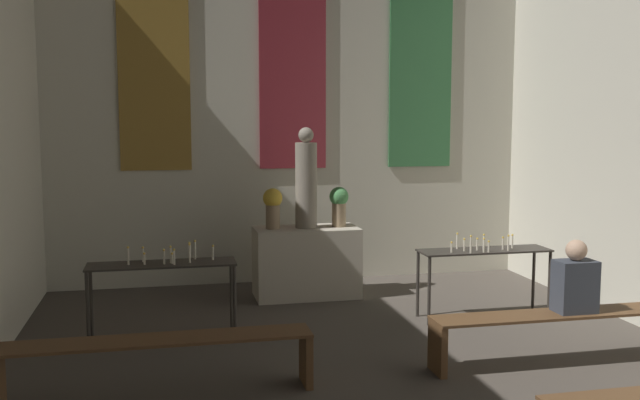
{
  "coord_description": "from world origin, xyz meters",
  "views": [
    {
      "loc": [
        -1.71,
        2.0,
        2.21
      ],
      "look_at": [
        0.0,
        9.79,
        1.31
      ],
      "focal_mm": 40.0,
      "sensor_mm": 36.0,
      "label": 1
    }
  ],
  "objects_px": {
    "candle_rack_left": "(162,272)",
    "pew_back_left": "(158,353)",
    "altar": "(306,262)",
    "flower_vase_right": "(339,204)",
    "pew_back_right": "(563,325)",
    "flower_vase_left": "(273,205)",
    "person_seated": "(575,281)",
    "statue": "(306,181)",
    "candle_rack_right": "(484,258)"
  },
  "relations": [
    {
      "from": "flower_vase_left",
      "to": "person_seated",
      "type": "bearing_deg",
      "value": -51.6
    },
    {
      "from": "altar",
      "to": "pew_back_right",
      "type": "height_order",
      "value": "altar"
    },
    {
      "from": "statue",
      "to": "flower_vase_right",
      "type": "xyz_separation_m",
      "value": [
        0.42,
        0.0,
        -0.29
      ]
    },
    {
      "from": "altar",
      "to": "candle_rack_right",
      "type": "xyz_separation_m",
      "value": [
        1.75,
        -1.35,
        0.24
      ]
    },
    {
      "from": "flower_vase_right",
      "to": "candle_rack_left",
      "type": "bearing_deg",
      "value": -148.17
    },
    {
      "from": "candle_rack_right",
      "to": "pew_back_left",
      "type": "xyz_separation_m",
      "value": [
        -3.55,
        -1.57,
        -0.32
      ]
    },
    {
      "from": "candle_rack_right",
      "to": "pew_back_left",
      "type": "height_order",
      "value": "candle_rack_right"
    },
    {
      "from": "flower_vase_left",
      "to": "pew_back_left",
      "type": "distance_m",
      "value": 3.33
    },
    {
      "from": "altar",
      "to": "candle_rack_left",
      "type": "distance_m",
      "value": 2.22
    },
    {
      "from": "flower_vase_left",
      "to": "candle_rack_left",
      "type": "distance_m",
      "value": 1.96
    },
    {
      "from": "pew_back_right",
      "to": "flower_vase_left",
      "type": "bearing_deg",
      "value": 127.12
    },
    {
      "from": "statue",
      "to": "altar",
      "type": "bearing_deg",
      "value": 90.0
    },
    {
      "from": "statue",
      "to": "candle_rack_right",
      "type": "xyz_separation_m",
      "value": [
        1.75,
        -1.35,
        -0.77
      ]
    },
    {
      "from": "flower_vase_left",
      "to": "pew_back_left",
      "type": "bearing_deg",
      "value": -115.19
    },
    {
      "from": "flower_vase_right",
      "to": "pew_back_left",
      "type": "bearing_deg",
      "value": -127.12
    },
    {
      "from": "altar",
      "to": "flower_vase_right",
      "type": "height_order",
      "value": "flower_vase_right"
    },
    {
      "from": "candle_rack_left",
      "to": "pew_back_left",
      "type": "xyz_separation_m",
      "value": [
        -0.04,
        -1.57,
        -0.32
      ]
    },
    {
      "from": "pew_back_right",
      "to": "person_seated",
      "type": "bearing_deg",
      "value": 0.0
    },
    {
      "from": "pew_back_right",
      "to": "person_seated",
      "type": "xyz_separation_m",
      "value": [
        0.1,
        0.0,
        0.4
      ]
    },
    {
      "from": "statue",
      "to": "person_seated",
      "type": "xyz_separation_m",
      "value": [
        1.9,
        -2.92,
        -0.69
      ]
    },
    {
      "from": "flower_vase_left",
      "to": "candle_rack_right",
      "type": "distance_m",
      "value": 2.6
    },
    {
      "from": "pew_back_right",
      "to": "statue",
      "type": "bearing_deg",
      "value": 121.53
    },
    {
      "from": "flower_vase_right",
      "to": "candle_rack_left",
      "type": "relative_size",
      "value": 0.34
    },
    {
      "from": "flower_vase_right",
      "to": "candle_rack_left",
      "type": "distance_m",
      "value": 2.6
    },
    {
      "from": "flower_vase_right",
      "to": "person_seated",
      "type": "height_order",
      "value": "flower_vase_right"
    },
    {
      "from": "flower_vase_right",
      "to": "pew_back_right",
      "type": "distance_m",
      "value": 3.33
    },
    {
      "from": "altar",
      "to": "pew_back_right",
      "type": "relative_size",
      "value": 0.52
    },
    {
      "from": "altar",
      "to": "flower_vase_right",
      "type": "relative_size",
      "value": 2.57
    },
    {
      "from": "pew_back_left",
      "to": "candle_rack_right",
      "type": "bearing_deg",
      "value": 23.91
    },
    {
      "from": "candle_rack_left",
      "to": "pew_back_left",
      "type": "height_order",
      "value": "candle_rack_left"
    },
    {
      "from": "person_seated",
      "to": "flower_vase_right",
      "type": "bearing_deg",
      "value": 116.85
    },
    {
      "from": "statue",
      "to": "person_seated",
      "type": "bearing_deg",
      "value": -57.0
    },
    {
      "from": "altar",
      "to": "pew_back_right",
      "type": "distance_m",
      "value": 3.43
    },
    {
      "from": "flower_vase_left",
      "to": "candle_rack_left",
      "type": "xyz_separation_m",
      "value": [
        -1.33,
        -1.35,
        -0.49
      ]
    },
    {
      "from": "flower_vase_left",
      "to": "pew_back_right",
      "type": "height_order",
      "value": "flower_vase_left"
    },
    {
      "from": "flower_vase_right",
      "to": "person_seated",
      "type": "xyz_separation_m",
      "value": [
        1.48,
        -2.92,
        -0.4
      ]
    },
    {
      "from": "flower_vase_left",
      "to": "pew_back_left",
      "type": "relative_size",
      "value": 0.2
    },
    {
      "from": "flower_vase_right",
      "to": "person_seated",
      "type": "distance_m",
      "value": 3.3
    },
    {
      "from": "altar",
      "to": "pew_back_left",
      "type": "xyz_separation_m",
      "value": [
        -1.79,
        -2.92,
        -0.08
      ]
    },
    {
      "from": "candle_rack_right",
      "to": "statue",
      "type": "bearing_deg",
      "value": 142.42
    },
    {
      "from": "statue",
      "to": "flower_vase_left",
      "type": "xyz_separation_m",
      "value": [
        -0.42,
        0.0,
        -0.29
      ]
    },
    {
      "from": "candle_rack_left",
      "to": "person_seated",
      "type": "distance_m",
      "value": 3.97
    },
    {
      "from": "altar",
      "to": "statue",
      "type": "xyz_separation_m",
      "value": [
        0.0,
        -0.0,
        1.01
      ]
    },
    {
      "from": "altar",
      "to": "statue",
      "type": "distance_m",
      "value": 1.01
    },
    {
      "from": "flower_vase_left",
      "to": "pew_back_right",
      "type": "distance_m",
      "value": 3.75
    },
    {
      "from": "pew_back_left",
      "to": "altar",
      "type": "bearing_deg",
      "value": 58.47
    },
    {
      "from": "pew_back_right",
      "to": "altar",
      "type": "bearing_deg",
      "value": 121.53
    },
    {
      "from": "statue",
      "to": "pew_back_left",
      "type": "distance_m",
      "value": 3.6
    },
    {
      "from": "flower_vase_right",
      "to": "flower_vase_left",
      "type": "bearing_deg",
      "value": 180.0
    },
    {
      "from": "pew_back_left",
      "to": "pew_back_right",
      "type": "xyz_separation_m",
      "value": [
        3.58,
        0.0,
        0.0
      ]
    }
  ]
}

